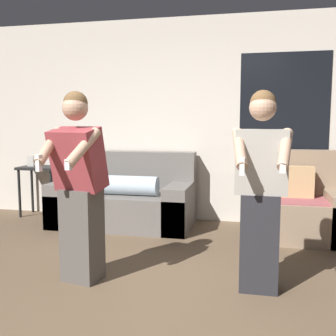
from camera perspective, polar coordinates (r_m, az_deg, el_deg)
name	(u,v)px	position (r m, az deg, el deg)	size (l,w,h in m)	color
ground_plane	(132,320)	(2.86, -5.25, -21.15)	(14.00, 14.00, 0.00)	brown
wall_back	(197,120)	(5.31, 4.21, 6.92)	(6.05, 0.07, 2.70)	silver
couch	(124,200)	(5.16, -6.40, -4.63)	(1.78, 0.88, 0.94)	slate
armchair	(297,208)	(4.82, 18.15, -5.59)	(0.97, 0.81, 1.00)	#937A60
side_table	(40,175)	(5.85, -18.02, -0.94)	(0.57, 0.40, 0.86)	black
person_left	(79,187)	(3.32, -12.78, -2.76)	(0.47, 0.56, 1.58)	#56514C
person_right	(261,191)	(3.15, 13.28, -3.31)	(0.46, 0.45, 1.58)	#28282D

